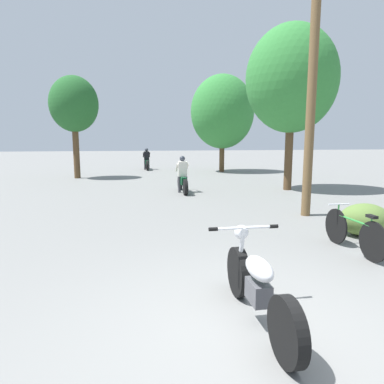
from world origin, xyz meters
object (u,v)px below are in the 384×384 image
(motorcycle_rider_far, at_px, (147,162))
(bicycle_parked, at_px, (353,232))
(roadside_tree_right_near, at_px, (292,79))
(motorcycle_rider_lead, at_px, (183,179))
(utility_pole, at_px, (312,77))
(motorcycle_foreground, at_px, (257,286))
(roadside_tree_left, at_px, (74,105))
(roadside_tree_right_far, at_px, (222,112))

(motorcycle_rider_far, height_order, bicycle_parked, motorcycle_rider_far)
(roadside_tree_right_near, bearing_deg, bicycle_parked, -107.13)
(roadside_tree_right_near, height_order, motorcycle_rider_lead, roadside_tree_right_near)
(utility_pole, relative_size, motorcycle_foreground, 3.39)
(utility_pole, distance_m, motorcycle_rider_far, 15.94)
(utility_pole, height_order, motorcycle_foreground, utility_pole)
(utility_pole, bearing_deg, bicycle_parked, -102.78)
(bicycle_parked, bearing_deg, roadside_tree_left, 116.74)
(roadside_tree_left, relative_size, motorcycle_rider_far, 2.46)
(roadside_tree_right_far, bearing_deg, motorcycle_rider_lead, -114.82)
(motorcycle_rider_lead, bearing_deg, roadside_tree_right_near, -1.19)
(motorcycle_foreground, bearing_deg, roadside_tree_right_near, 62.68)
(motorcycle_foreground, xyz_separation_m, motorcycle_rider_lead, (0.61, 9.72, 0.10))
(roadside_tree_right_near, xyz_separation_m, roadside_tree_right_far, (-0.58, 8.27, -0.63))
(motorcycle_rider_lead, bearing_deg, roadside_tree_right_far, 65.18)
(utility_pole, bearing_deg, roadside_tree_right_near, 70.14)
(roadside_tree_right_far, distance_m, bicycle_parked, 16.32)
(roadside_tree_right_far, bearing_deg, roadside_tree_right_near, -85.99)
(roadside_tree_left, relative_size, motorcycle_foreground, 2.54)
(motorcycle_foreground, bearing_deg, bicycle_parked, 37.67)
(utility_pole, xyz_separation_m, motorcycle_rider_lead, (-2.70, 4.69, -3.12))
(utility_pole, bearing_deg, motorcycle_rider_lead, 119.97)
(roadside_tree_right_far, xyz_separation_m, motorcycle_rider_lead, (-3.78, -8.18, -3.24))
(motorcycle_rider_lead, bearing_deg, motorcycle_foreground, -93.59)
(bicycle_parked, bearing_deg, motorcycle_rider_lead, 104.74)
(motorcycle_foreground, xyz_separation_m, bicycle_parked, (2.63, 2.03, -0.05))
(roadside_tree_right_far, bearing_deg, motorcycle_foreground, -103.79)
(roadside_tree_right_near, bearing_deg, roadside_tree_left, 146.89)
(motorcycle_rider_far, bearing_deg, bicycle_parked, -80.86)
(motorcycle_foreground, bearing_deg, roadside_tree_right_far, 76.21)
(motorcycle_rider_far, bearing_deg, motorcycle_rider_lead, -85.07)
(motorcycle_rider_lead, bearing_deg, bicycle_parked, -75.26)
(motorcycle_foreground, bearing_deg, utility_pole, 56.64)
(roadside_tree_right_near, xyz_separation_m, roadside_tree_left, (-9.19, 5.99, -0.56))
(roadside_tree_left, bearing_deg, motorcycle_rider_far, 49.75)
(roadside_tree_right_far, bearing_deg, roadside_tree_left, -165.15)
(utility_pole, height_order, roadside_tree_right_far, utility_pole)
(roadside_tree_left, xyz_separation_m, motorcycle_foreground, (4.21, -15.62, -3.41))
(roadside_tree_left, bearing_deg, roadside_tree_right_far, 14.85)
(utility_pole, height_order, roadside_tree_right_near, utility_pole)
(motorcycle_rider_lead, height_order, motorcycle_rider_far, motorcycle_rider_far)
(motorcycle_foreground, distance_m, motorcycle_rider_far, 20.25)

